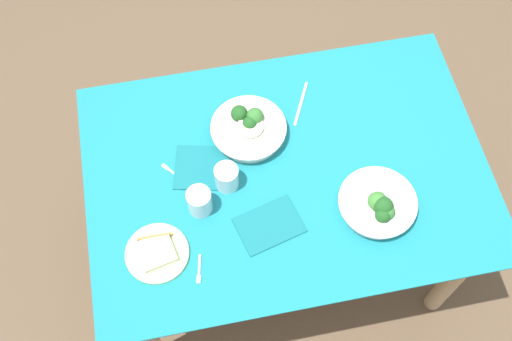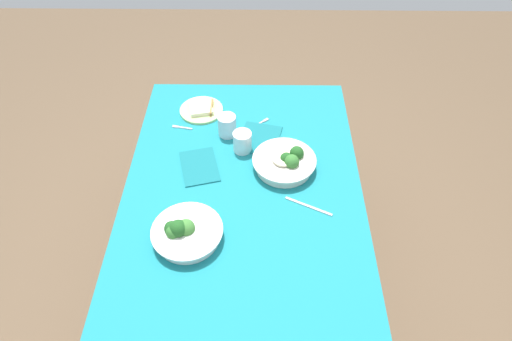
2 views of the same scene
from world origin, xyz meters
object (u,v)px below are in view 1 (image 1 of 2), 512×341
Objects in this scene: broccoli_bowl_near at (248,128)px; napkin_folded_lower at (204,168)px; fork_by_far_bowl at (172,172)px; table_knife_left at (301,104)px; fork_by_near_bowl at (199,270)px; water_glass_side at (199,201)px; broccoli_bowl_far at (378,205)px; bread_side_plate at (157,252)px; water_glass_center at (227,177)px; napkin_folded_upper at (269,225)px.

napkin_folded_lower is at bearing 31.51° from broccoli_bowl_near.
fork_by_far_bowl is 0.43× the size of table_knife_left.
fork_by_near_bowl is at bearing 145.38° from fork_by_far_bowl.
water_glass_side is at bearing 76.76° from napkin_folded_lower.
bread_side_plate is at bearing 1.15° from broccoli_bowl_far.
water_glass_center is 0.20m from fork_by_far_bowl.
water_glass_side is at bearing 50.26° from broccoli_bowl_near.
broccoli_bowl_near is 0.23m from table_knife_left.
bread_side_plate reaches higher than fork_by_near_bowl.
fork_by_far_bowl is at bearing -162.66° from fork_by_near_bowl.
broccoli_bowl_near reaches higher than napkin_folded_lower.
water_glass_side is (0.58, -0.12, 0.02)m from broccoli_bowl_far.
broccoli_bowl_near is at bearing -89.99° from napkin_folded_upper.
broccoli_bowl_near is at bearing -129.74° from water_glass_side.
fork_by_near_bowl is (-0.13, 0.08, -0.01)m from bread_side_plate.
water_glass_center is (0.11, 0.19, 0.01)m from broccoli_bowl_near.
water_glass_center is at bearing -58.64° from napkin_folded_upper.
napkin_folded_upper is (-0.00, 0.37, -0.03)m from broccoli_bowl_near.
fork_by_near_bowl is at bearing 62.06° from broccoli_bowl_near.
water_glass_side is at bearing -25.02° from table_knife_left.
napkin_folded_lower reaches higher than table_knife_left.
fork_by_far_bowl is at bearing -63.21° from water_glass_side.
table_knife_left is (-0.43, -0.34, -0.05)m from water_glass_side.
fork_by_near_bowl is (0.04, 0.22, -0.05)m from water_glass_side.
table_knife_left is (-0.51, -0.19, -0.00)m from fork_by_far_bowl.
napkin_folded_lower is at bearing -179.86° from fork_by_near_bowl.
water_glass_side is 0.18m from fork_by_far_bowl.
water_glass_side is 0.51× the size of table_knife_left.
broccoli_bowl_far reaches higher than napkin_folded_lower.
fork_by_near_bowl is 0.48× the size of napkin_folded_lower.
fork_by_near_bowl is (0.25, 0.48, -0.03)m from broccoli_bowl_near.
napkin_folded_upper is at bearing -172.37° from fork_by_far_bowl.
fork_by_far_bowl is 0.88× the size of fork_by_near_bowl.
water_glass_side is at bearing -178.55° from fork_by_near_bowl.
broccoli_bowl_far is 2.72× the size of fork_by_near_bowl.
water_glass_side is at bearing 34.92° from water_glass_center.
broccoli_bowl_near is 3.15× the size of fork_by_far_bowl.
broccoli_bowl_far is at bearing 168.28° from water_glass_side.
fork_by_near_bowl is 0.28m from napkin_folded_upper.
water_glass_side is at bearing -140.35° from bread_side_plate.
bread_side_plate is 1.00× the size of napkin_folded_upper.
broccoli_bowl_far is at bearing 153.86° from napkin_folded_lower.
water_glass_side reaches higher than fork_by_near_bowl.
broccoli_bowl_far reaches higher than napkin_folded_upper.
table_knife_left is at bearing -140.93° from bread_side_plate.
broccoli_bowl_near is 0.37m from napkin_folded_upper.
water_glass_center is 0.43m from table_knife_left.
water_glass_side is (0.21, 0.26, 0.02)m from broccoli_bowl_near.
bread_side_plate is 2.16× the size of fork_by_near_bowl.
broccoli_bowl_near is 1.29× the size of bread_side_plate.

